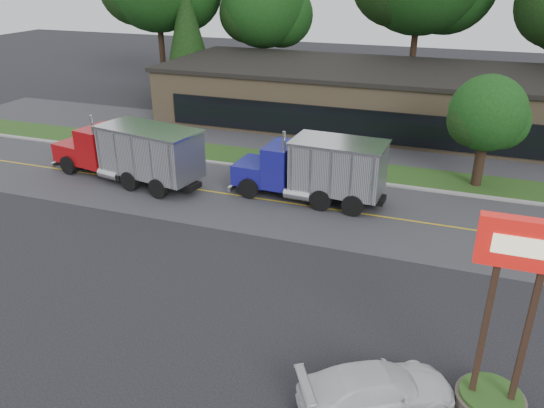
% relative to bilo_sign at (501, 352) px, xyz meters
% --- Properties ---
extents(ground, '(140.00, 140.00, 0.00)m').
position_rel_bilo_sign_xyz_m(ground, '(-10.50, 2.50, -2.02)').
color(ground, '#303034').
rests_on(ground, ground).
extents(road, '(60.00, 8.00, 0.02)m').
position_rel_bilo_sign_xyz_m(road, '(-10.50, 11.50, -2.02)').
color(road, '#4C4C51').
rests_on(road, ground).
extents(center_line, '(60.00, 0.12, 0.01)m').
position_rel_bilo_sign_xyz_m(center_line, '(-10.50, 11.50, -2.02)').
color(center_line, gold).
rests_on(center_line, ground).
extents(curb, '(60.00, 0.30, 0.12)m').
position_rel_bilo_sign_xyz_m(curb, '(-10.50, 15.70, -2.02)').
color(curb, '#9E9E99').
rests_on(curb, ground).
extents(grass_verge, '(60.00, 3.40, 0.03)m').
position_rel_bilo_sign_xyz_m(grass_verge, '(-10.50, 17.50, -2.02)').
color(grass_verge, '#244C1A').
rests_on(grass_verge, ground).
extents(far_parking, '(60.00, 7.00, 0.02)m').
position_rel_bilo_sign_xyz_m(far_parking, '(-10.50, 22.50, -2.02)').
color(far_parking, '#4C4C51').
rests_on(far_parking, ground).
extents(strip_mall, '(32.00, 12.00, 4.00)m').
position_rel_bilo_sign_xyz_m(strip_mall, '(-8.50, 28.50, -0.02)').
color(strip_mall, '#8D7656').
rests_on(strip_mall, ground).
extents(bilo_sign, '(2.20, 1.90, 5.95)m').
position_rel_bilo_sign_xyz_m(bilo_sign, '(0.00, 0.00, 0.00)').
color(bilo_sign, '#6B6054').
rests_on(bilo_sign, ground).
extents(tree_far_b, '(8.37, 7.88, 11.94)m').
position_rel_bilo_sign_xyz_m(tree_far_b, '(-20.37, 36.60, 5.60)').
color(tree_far_b, '#382619').
rests_on(tree_far_b, ground).
extents(evergreen_left, '(4.73, 4.73, 10.74)m').
position_rel_bilo_sign_xyz_m(evergreen_left, '(-26.50, 32.50, 3.88)').
color(evergreen_left, '#382619').
rests_on(evergreen_left, ground).
extents(tree_verge, '(4.35, 4.10, 6.21)m').
position_rel_bilo_sign_xyz_m(tree_verge, '(-0.43, 17.55, 1.93)').
color(tree_verge, '#382619').
rests_on(tree_verge, ground).
extents(dump_truck_red, '(10.10, 4.28, 3.36)m').
position_rel_bilo_sign_xyz_m(dump_truck_red, '(-18.94, 11.42, -0.21)').
color(dump_truck_red, black).
rests_on(dump_truck_red, ground).
extents(dump_truck_blue, '(8.14, 3.00, 3.36)m').
position_rel_bilo_sign_xyz_m(dump_truck_blue, '(-8.45, 12.40, -0.22)').
color(dump_truck_blue, black).
rests_on(dump_truck_blue, ground).
extents(rally_car, '(4.76, 3.82, 1.29)m').
position_rel_bilo_sign_xyz_m(rally_car, '(-3.00, -0.98, -1.38)').
color(rally_car, silver).
rests_on(rally_car, ground).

